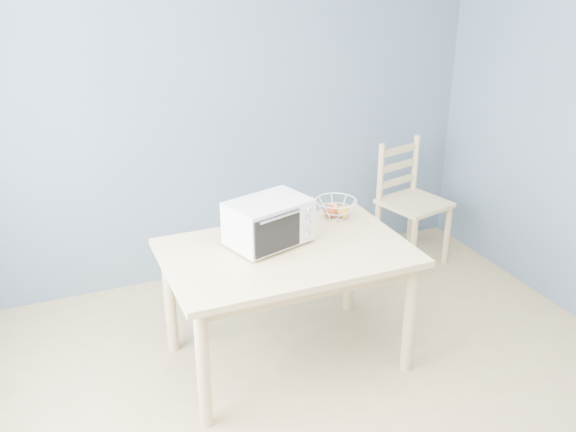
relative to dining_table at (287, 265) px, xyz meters
name	(u,v)px	position (x,y,z in m)	size (l,w,h in m)	color
room	(379,225)	(0.01, -0.96, 0.65)	(4.01, 4.51, 2.61)	tan
dining_table	(287,265)	(0.00, 0.00, 0.00)	(1.40, 0.90, 0.75)	#E2C987
toaster_oven	(266,222)	(-0.08, 0.10, 0.24)	(0.53, 0.45, 0.27)	silver
fruit_basket	(335,208)	(0.46, 0.30, 0.16)	(0.32, 0.32, 0.12)	silver
dining_chair	(410,204)	(1.41, 0.88, -0.17)	(0.55, 0.55, 0.97)	#E2C987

